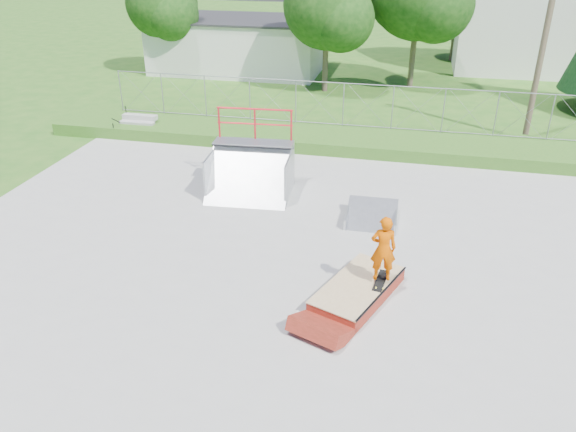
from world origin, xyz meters
name	(u,v)px	position (x,y,z in m)	size (l,w,h in m)	color
ground	(286,266)	(0.00, 0.00, 0.00)	(120.00, 120.00, 0.00)	#295E1B
concrete_pad	(286,265)	(0.00, 0.00, 0.02)	(20.00, 16.00, 0.04)	#9D9C9A
grass_berm	(339,139)	(0.00, 9.50, 0.25)	(24.00, 3.00, 0.50)	#295E1B
grind_box	(358,291)	(1.97, -1.00, 0.19)	(2.12, 2.88, 0.39)	maroon
quarter_pipe	(249,158)	(-2.13, 4.01, 1.31)	(2.62, 2.22, 2.62)	#A1A4A9
flat_bank_ramp	(372,216)	(1.93, 2.95, 0.23)	(1.48, 1.58, 0.46)	#A1A4A9
skateboard	(380,281)	(2.47, -0.83, 0.43)	(0.22, 0.80, 0.02)	black
skater	(383,251)	(2.47, -0.83, 1.24)	(0.59, 0.39, 1.61)	#D65100
concrete_stairs	(136,127)	(-8.50, 8.70, 0.40)	(1.50, 1.60, 0.80)	#9D9C9A
chain_link_fence	(343,105)	(0.00, 10.50, 1.40)	(20.00, 0.06, 1.80)	gray
utility_building_flat	(240,45)	(-8.00, 22.00, 1.50)	(10.00, 6.00, 3.00)	silver
gable_house	(529,5)	(9.00, 26.00, 3.84)	(8.40, 6.08, 8.94)	silver
utility_pole	(544,40)	(7.50, 12.00, 4.00)	(0.24, 0.24, 8.00)	brown
tree_left_near	(331,9)	(-1.75, 17.83, 4.24)	(4.76, 4.48, 6.65)	brown
tree_left_far	(165,6)	(-11.77, 19.85, 3.94)	(4.42, 4.16, 6.18)	brown
tree_back_mid	(462,3)	(5.21, 27.86, 3.63)	(4.08, 3.84, 5.70)	brown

